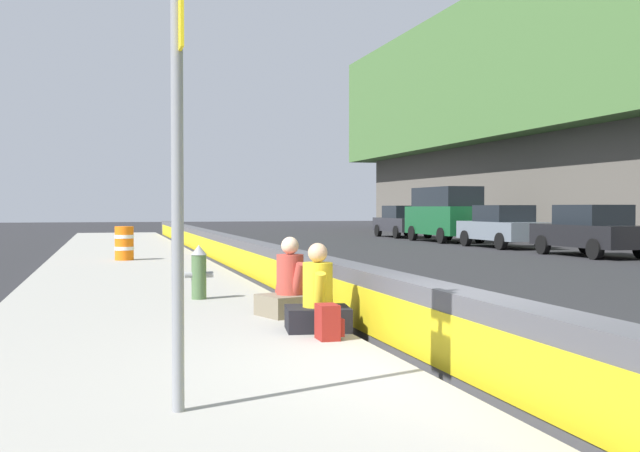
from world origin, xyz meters
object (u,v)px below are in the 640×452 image
Objects in this scene: route_sign_post at (178,128)px; parked_car_fourth at (591,230)px; fire_hydrant at (199,271)px; seated_person_foreground at (318,303)px; backpack at (328,322)px; parked_car_far at (445,213)px; seated_person_middle at (290,291)px; parked_car_farther at (402,221)px; parked_car_midline at (502,226)px; construction_barrel at (124,243)px.

parked_car_fourth is at bearing -42.06° from route_sign_post.
parked_car_fourth is (9.64, -14.00, 0.27)m from fire_hydrant.
seated_person_foreground reaches higher than backpack.
parked_car_far reaches higher than parked_car_fourth.
route_sign_post is 5.34m from seated_person_middle.
seated_person_foreground is at bearing -178.71° from seated_person_middle.
backpack is at bearing -35.66° from route_sign_post.
fire_hydrant is at bearing 152.14° from parked_car_farther.
parked_car_far is at bearing -0.08° from parked_car_midline.
parked_car_far reaches higher than seated_person_middle.
parked_car_fourth reaches higher than seated_person_middle.
seated_person_foreground is 27.57m from parked_car_far.
seated_person_foreground reaches higher than construction_barrel.
construction_barrel is 0.21× the size of parked_car_midline.
route_sign_post reaches higher than parked_car_midline.
backpack is 0.09× the size of parked_car_farther.
backpack is 28.19m from parked_car_far.
seated_person_middle is 0.24× the size of parked_car_midline.
seated_person_middle is at bearing -22.50° from route_sign_post.
backpack is 0.09× the size of parked_car_midline.
parked_car_far reaches higher than construction_barrel.
parked_car_fourth is 11.15m from parked_car_far.
seated_person_foreground is at bearing 135.55° from parked_car_fourth.
route_sign_post is 22.34m from parked_car_fourth.
backpack is at bearing -172.20° from construction_barrel.
construction_barrel is (16.74, 0.02, -1.59)m from route_sign_post.
route_sign_post is at bearing 155.91° from parked_car_farther.
seated_person_foreground is (3.32, -1.96, -1.74)m from route_sign_post.
route_sign_post is 31.42m from parked_car_far.
parked_car_midline is at bearing -36.21° from seated_person_middle.
construction_barrel is 0.21× the size of parked_car_farther.
fire_hydrant is at bearing 137.88° from parked_car_midline.
seated_person_middle is (4.66, -1.93, -1.73)m from route_sign_post.
parked_car_midline is (18.94, -12.86, 0.39)m from seated_person_foreground.
route_sign_post reaches higher than seated_person_middle.
construction_barrel is at bearing 9.20° from seated_person_middle.
construction_barrel is at bearing 7.80° from backpack.
seated_person_middle reaches higher than backpack.
fire_hydrant is at bearing -174.40° from construction_barrel.
route_sign_post is 3.79× the size of construction_barrel.
seated_person_foreground is at bearing -164.11° from fire_hydrant.
fire_hydrant is 0.20× the size of parked_car_farther.
construction_barrel is 22.23m from parked_car_farther.
route_sign_post is 0.79× the size of parked_car_fourth.
parked_car_midline is 1.01× the size of parked_car_farther.
parked_car_midline is at bearing 179.76° from parked_car_farther.
route_sign_post reaches higher than construction_barrel.
parked_car_far is at bearing 0.58° from parked_car_fourth.
route_sign_post is 16.81m from construction_barrel.
seated_person_middle is at bearing 155.66° from parked_car_farther.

